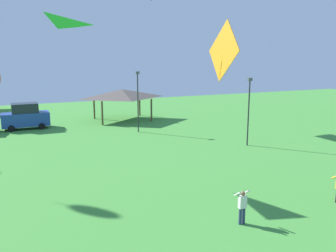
% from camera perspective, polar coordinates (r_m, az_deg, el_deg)
% --- Properties ---
extents(person_standing_near_foreground, '(0.52, 0.47, 1.61)m').
position_cam_1_polar(person_standing_near_foreground, '(16.62, 11.83, -12.33)').
color(person_standing_near_foreground, navy).
rests_on(person_standing_near_foreground, ground).
extents(kite_flying_0, '(2.94, 3.55, 0.78)m').
position_cam_1_polar(kite_flying_0, '(21.96, -19.30, 14.20)').
color(kite_flying_0, green).
extents(kite_flying_3, '(0.48, 3.11, 3.10)m').
position_cam_1_polar(kite_flying_3, '(18.48, 8.87, 11.86)').
color(kite_flying_3, orange).
extents(parked_car_third_from_left, '(4.66, 2.19, 2.66)m').
position_cam_1_polar(parked_car_third_from_left, '(39.25, -21.90, 1.43)').
color(parked_car_third_from_left, '#234299').
rests_on(parked_car_third_from_left, ground).
extents(park_pavilion, '(7.37, 5.34, 3.60)m').
position_cam_1_polar(park_pavilion, '(41.58, -7.41, 5.16)').
color(park_pavilion, brown).
rests_on(park_pavilion, ground).
extents(light_post_1, '(0.36, 0.20, 5.93)m').
position_cam_1_polar(light_post_1, '(34.76, -4.86, 4.48)').
color(light_post_1, '#2D2D33').
rests_on(light_post_1, ground).
extents(light_post_2, '(0.36, 0.20, 5.66)m').
position_cam_1_polar(light_post_2, '(30.16, 12.82, 2.91)').
color(light_post_2, '#2D2D33').
rests_on(light_post_2, ground).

